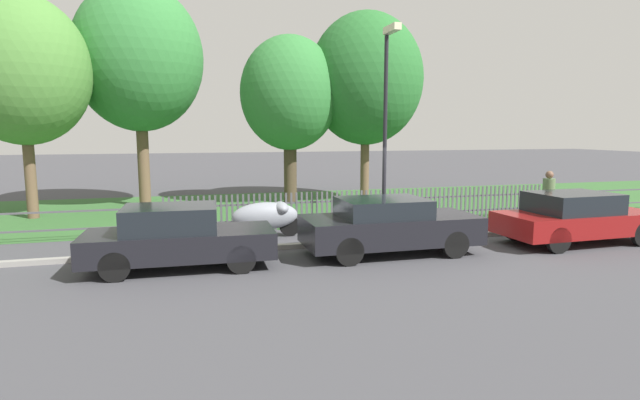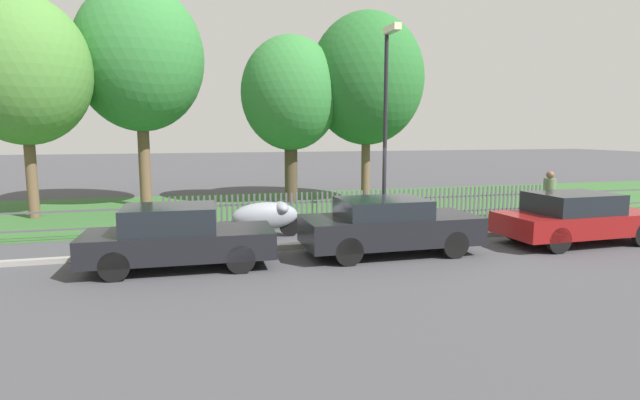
% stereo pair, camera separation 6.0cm
% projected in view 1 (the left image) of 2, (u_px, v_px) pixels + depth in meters
% --- Properties ---
extents(ground_plane, '(120.00, 120.00, 0.00)m').
position_uv_depth(ground_plane, '(408.00, 242.00, 13.39)').
color(ground_plane, '#424247').
extents(kerb_stone, '(41.96, 0.20, 0.12)m').
position_uv_depth(kerb_stone, '(407.00, 239.00, 13.48)').
color(kerb_stone, gray).
rests_on(kerb_stone, ground).
extents(grass_strip, '(41.96, 9.16, 0.01)m').
position_uv_depth(grass_strip, '(331.00, 205.00, 20.22)').
color(grass_strip, '#33602D').
rests_on(grass_strip, ground).
extents(park_fence, '(41.96, 0.05, 1.12)m').
position_uv_depth(park_fence, '(373.00, 207.00, 15.78)').
color(park_fence, '#4C4C51').
rests_on(park_fence, ground).
extents(parked_car_silver_hatchback, '(4.04, 1.76, 1.37)m').
position_uv_depth(parked_car_silver_hatchback, '(178.00, 237.00, 10.73)').
color(parked_car_silver_hatchback, black).
rests_on(parked_car_silver_hatchback, ground).
extents(parked_car_black_saloon, '(4.22, 1.78, 1.36)m').
position_uv_depth(parked_car_black_saloon, '(389.00, 225.00, 12.00)').
color(parked_car_black_saloon, black).
rests_on(parked_car_black_saloon, ground).
extents(parked_car_navy_estate, '(4.30, 1.86, 1.35)m').
position_uv_depth(parked_car_navy_estate, '(576.00, 217.00, 13.16)').
color(parked_car_navy_estate, maroon).
rests_on(parked_car_navy_estate, ground).
extents(covered_motorcycle, '(1.99, 0.79, 1.00)m').
position_uv_depth(covered_motorcycle, '(267.00, 216.00, 13.86)').
color(covered_motorcycle, black).
rests_on(covered_motorcycle, ground).
extents(tree_nearest_kerb, '(4.29, 4.29, 7.42)m').
position_uv_depth(tree_nearest_kerb, '(22.00, 70.00, 16.40)').
color(tree_nearest_kerb, brown).
rests_on(tree_nearest_kerb, ground).
extents(tree_behind_motorcycle, '(4.87, 4.87, 8.54)m').
position_uv_depth(tree_behind_motorcycle, '(139.00, 59.00, 19.10)').
color(tree_behind_motorcycle, brown).
rests_on(tree_behind_motorcycle, ground).
extents(tree_mid_park, '(4.00, 4.00, 6.78)m').
position_uv_depth(tree_mid_park, '(290.00, 94.00, 20.17)').
color(tree_mid_park, '#473828').
rests_on(tree_mid_park, ground).
extents(tree_far_left, '(4.75, 4.75, 7.85)m').
position_uv_depth(tree_far_left, '(366.00, 79.00, 20.76)').
color(tree_far_left, brown).
rests_on(tree_far_left, ground).
extents(pedestrian_near_fence, '(0.48, 0.48, 1.76)m').
position_uv_depth(pedestrian_near_fence, '(548.00, 196.00, 15.16)').
color(pedestrian_near_fence, '#2D3351').
rests_on(pedestrian_near_fence, ground).
extents(street_lamp, '(0.20, 0.79, 5.68)m').
position_uv_depth(street_lamp, '(387.00, 108.00, 13.46)').
color(street_lamp, black).
rests_on(street_lamp, ground).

